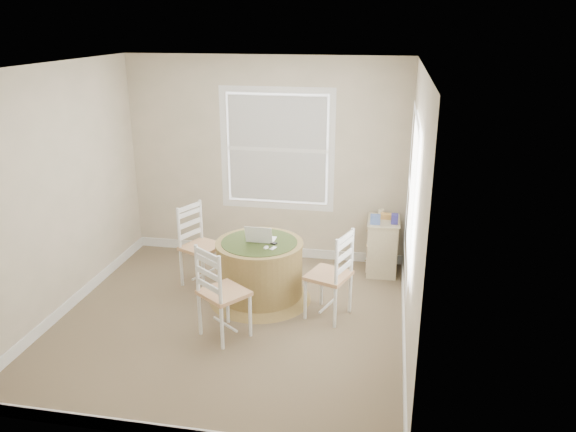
% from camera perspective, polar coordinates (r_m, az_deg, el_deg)
% --- Properties ---
extents(room, '(3.64, 3.64, 2.64)m').
position_cam_1_polar(room, '(5.62, -4.23, 1.73)').
color(room, '#78684C').
rests_on(room, ground).
extents(round_table, '(1.15, 1.15, 0.69)m').
position_cam_1_polar(round_table, '(6.28, -2.89, -5.30)').
color(round_table, olive).
rests_on(round_table, ground).
extents(chair_left, '(0.54, 0.55, 0.95)m').
position_cam_1_polar(chair_left, '(6.67, -8.74, -3.09)').
color(chair_left, white).
rests_on(chair_left, ground).
extents(chair_near, '(0.58, 0.57, 0.95)m').
position_cam_1_polar(chair_near, '(5.56, -6.53, -7.72)').
color(chair_near, white).
rests_on(chair_near, ground).
extents(chair_right, '(0.52, 0.53, 0.95)m').
position_cam_1_polar(chair_right, '(5.90, 4.14, -5.99)').
color(chair_right, white).
rests_on(chair_right, ground).
extents(laptop, '(0.31, 0.27, 0.21)m').
position_cam_1_polar(laptop, '(6.18, -2.77, -2.29)').
color(laptop, white).
rests_on(laptop, round_table).
extents(mouse, '(0.08, 0.10, 0.03)m').
position_cam_1_polar(mouse, '(5.99, -2.24, -3.22)').
color(mouse, white).
rests_on(mouse, round_table).
extents(phone, '(0.07, 0.10, 0.02)m').
position_cam_1_polar(phone, '(5.98, -1.54, -3.34)').
color(phone, '#B7BABF').
rests_on(phone, round_table).
extents(keys, '(0.07, 0.07, 0.02)m').
position_cam_1_polar(keys, '(6.09, -1.44, -2.85)').
color(keys, black).
rests_on(keys, round_table).
extents(corner_chest, '(0.40, 0.53, 0.69)m').
position_cam_1_polar(corner_chest, '(7.05, 9.54, -3.02)').
color(corner_chest, beige).
rests_on(corner_chest, ground).
extents(tissue_box, '(0.12, 0.12, 0.10)m').
position_cam_1_polar(tissue_box, '(6.79, 8.96, -0.30)').
color(tissue_box, '#5573C2').
rests_on(tissue_box, corner_chest).
extents(box_yellow, '(0.15, 0.10, 0.06)m').
position_cam_1_polar(box_yellow, '(6.97, 9.97, -0.03)').
color(box_yellow, '#EDAE53').
rests_on(box_yellow, corner_chest).
extents(box_blue, '(0.08, 0.08, 0.12)m').
position_cam_1_polar(box_blue, '(6.82, 10.67, -0.25)').
color(box_blue, '#3A35A1').
rests_on(box_blue, corner_chest).
extents(cup_cream, '(0.07, 0.07, 0.09)m').
position_cam_1_polar(cup_cream, '(7.03, 9.47, 0.30)').
color(cup_cream, beige).
rests_on(cup_cream, corner_chest).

